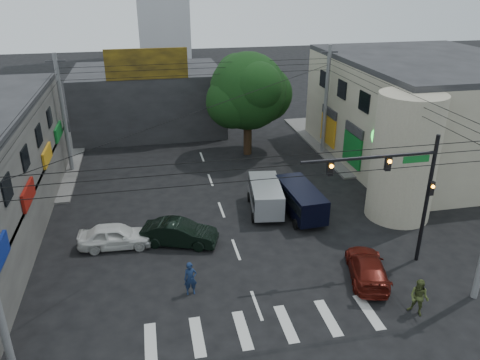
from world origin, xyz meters
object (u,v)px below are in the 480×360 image
object	(u,v)px
utility_pole_far_left	(64,115)
dark_sedan	(180,233)
utility_pole_far_right	(326,101)
traffic_officer	(190,279)
street_tree	(248,92)
navy_van	(300,201)
pedestrian_olive	(419,298)
maroon_sedan	(367,267)
traffic_gantry	(400,182)
silver_minivan	(266,198)
white_compact	(116,236)

from	to	relation	value
utility_pole_far_left	dark_sedan	size ratio (longest dim) A/B	1.99
utility_pole_far_right	traffic_officer	size ratio (longest dim) A/B	5.28
street_tree	navy_van	size ratio (longest dim) A/B	1.76
utility_pole_far_left	pedestrian_olive	xyz separation A→B (m)	(17.57, -21.07, -3.68)
street_tree	maroon_sedan	xyz separation A→B (m)	(2.05, -19.00, -4.84)
traffic_gantry	street_tree	bearing A→B (deg)	101.99
utility_pole_far_left	dark_sedan	world-z (taller)	utility_pole_far_left
silver_minivan	pedestrian_olive	size ratio (longest dim) A/B	2.54
pedestrian_olive	traffic_gantry	bearing A→B (deg)	132.79
utility_pole_far_left	pedestrian_olive	world-z (taller)	utility_pole_far_left
traffic_gantry	maroon_sedan	size ratio (longest dim) A/B	1.54
utility_pole_far_right	traffic_officer	bearing A→B (deg)	-127.59
street_tree	traffic_gantry	distance (m)	18.42
utility_pole_far_left	traffic_officer	distance (m)	19.38
white_compact	traffic_officer	xyz separation A→B (m)	(3.73, -5.18, 0.16)
street_tree	traffic_officer	bearing A→B (deg)	-110.60
utility_pole_far_left	white_compact	world-z (taller)	utility_pole_far_left
maroon_sedan	traffic_officer	bearing A→B (deg)	12.29
dark_sedan	pedestrian_olive	size ratio (longest dim) A/B	2.51
traffic_gantry	dark_sedan	bearing A→B (deg)	158.55
utility_pole_far_right	dark_sedan	size ratio (longest dim) A/B	1.99
utility_pole_far_right	navy_van	distance (m)	12.63
utility_pole_far_left	utility_pole_far_right	xyz separation A→B (m)	(21.00, 0.00, 0.00)
dark_sedan	navy_van	size ratio (longest dim) A/B	0.93
white_compact	silver_minivan	size ratio (longest dim) A/B	0.91
utility_pole_far_left	maroon_sedan	size ratio (longest dim) A/B	1.96
dark_sedan	traffic_officer	distance (m)	4.73
traffic_gantry	maroon_sedan	bearing A→B (deg)	-150.79
traffic_gantry	pedestrian_olive	distance (m)	5.69
traffic_gantry	utility_pole_far_right	xyz separation A→B (m)	(2.68, 17.00, -0.23)
dark_sedan	pedestrian_olive	world-z (taller)	pedestrian_olive
traffic_gantry	white_compact	xyz separation A→B (m)	(-14.49, 4.73, -4.12)
traffic_gantry	traffic_officer	world-z (taller)	traffic_gantry
traffic_gantry	utility_pole_far_left	size ratio (longest dim) A/B	0.78
traffic_gantry	pedestrian_olive	world-z (taller)	traffic_gantry
navy_van	street_tree	bearing A→B (deg)	1.16
utility_pole_far_left	silver_minivan	size ratio (longest dim) A/B	1.97
street_tree	navy_van	world-z (taller)	street_tree
utility_pole_far_left	utility_pole_far_right	bearing A→B (deg)	0.00
silver_minivan	navy_van	bearing A→B (deg)	-108.22
street_tree	pedestrian_olive	world-z (taller)	street_tree
white_compact	street_tree	bearing A→B (deg)	-35.57
maroon_sedan	silver_minivan	size ratio (longest dim) A/B	1.00
utility_pole_far_left	pedestrian_olive	size ratio (longest dim) A/B	5.01
traffic_gantry	utility_pole_far_right	bearing A→B (deg)	81.06
utility_pole_far_left	maroon_sedan	bearing A→B (deg)	-47.41
dark_sedan	traffic_officer	xyz separation A→B (m)	(0.13, -4.73, 0.15)
dark_sedan	maroon_sedan	size ratio (longest dim) A/B	0.98
pedestrian_olive	white_compact	bearing A→B (deg)	-159.38
silver_minivan	utility_pole_far_right	bearing A→B (deg)	-30.53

